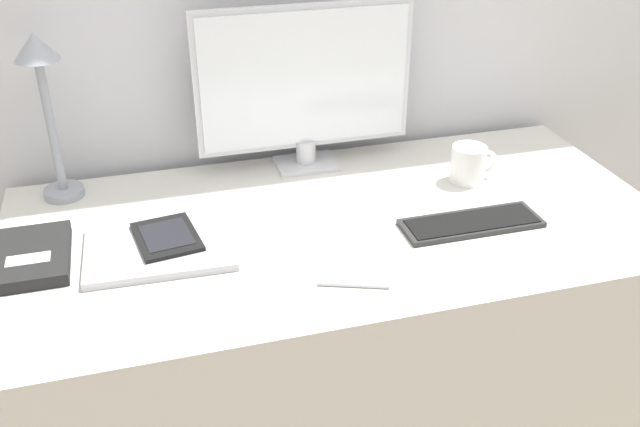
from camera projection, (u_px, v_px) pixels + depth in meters
name	position (u px, v px, depth m)	size (l,w,h in m)	color
desk	(337.00, 350.00, 1.76)	(1.46, 0.73, 0.74)	silver
monitor	(304.00, 85.00, 1.72)	(0.54, 0.11, 0.41)	silver
keyboard	(471.00, 223.00, 1.55)	(0.31, 0.10, 0.01)	#282828
laptop	(159.00, 248.00, 1.46)	(0.31, 0.24, 0.02)	#A3A3A8
ereader	(167.00, 237.00, 1.48)	(0.14, 0.18, 0.01)	black
desk_lamp	(44.00, 90.00, 1.55)	(0.10, 0.10, 0.39)	#999EA8
notebook	(31.00, 257.00, 1.43)	(0.15, 0.22, 0.03)	black
coffee_mug	(469.00, 164.00, 1.72)	(0.12, 0.08, 0.09)	white
pen	(354.00, 285.00, 1.36)	(0.13, 0.06, 0.01)	silver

